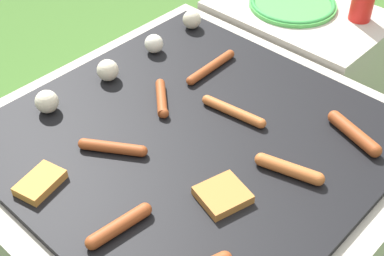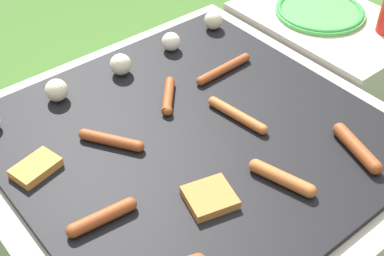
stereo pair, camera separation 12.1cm
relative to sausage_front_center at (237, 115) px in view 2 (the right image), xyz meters
name	(u,v)px [view 2 (the right image)]	position (x,y,z in m)	size (l,w,h in m)	color
ground_plane	(192,236)	(-0.12, 0.02, -0.39)	(14.00, 14.00, 0.00)	#3D6628
grill	(192,190)	(-0.12, 0.02, -0.20)	(0.93, 0.93, 0.37)	#B2AA9E
side_ledge	(318,69)	(0.54, 0.18, -0.20)	(0.37, 0.54, 0.37)	#B2AA9E
sausage_back_left	(111,140)	(-0.28, 0.11, 0.00)	(0.10, 0.14, 0.03)	#93421E
sausage_back_center	(282,178)	(-0.07, -0.21, 0.00)	(0.06, 0.15, 0.03)	#B7602D
sausage_front_left	(224,69)	(0.10, 0.16, 0.00)	(0.19, 0.03, 0.02)	#93421E
sausage_front_center	(237,115)	(0.00, 0.00, 0.00)	(0.04, 0.17, 0.02)	#B7602D
sausage_front_right	(102,217)	(-0.41, -0.06, 0.00)	(0.15, 0.04, 0.03)	#93421E
sausage_back_right	(168,96)	(-0.08, 0.16, 0.00)	(0.10, 0.12, 0.02)	#93421E
sausage_mid_right	(357,148)	(0.12, -0.25, 0.00)	(0.07, 0.16, 0.03)	#93421E
bread_slice_center	(36,168)	(-0.45, 0.14, 0.00)	(0.11, 0.08, 0.02)	#D18438
bread_slice_right	(210,197)	(-0.22, -0.15, 0.00)	(0.11, 0.11, 0.02)	#B27033
mushroom_row	(129,59)	(-0.08, 0.34, 0.01)	(0.74, 0.07, 0.06)	silver
plate_colorful	(320,11)	(0.54, 0.21, 0.00)	(0.27, 0.27, 0.02)	#4CB24C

